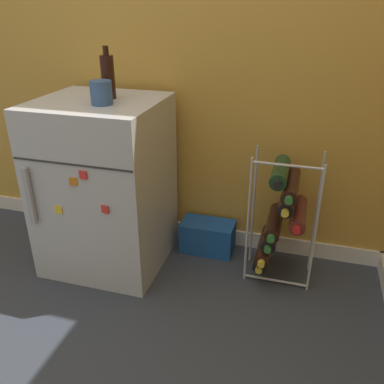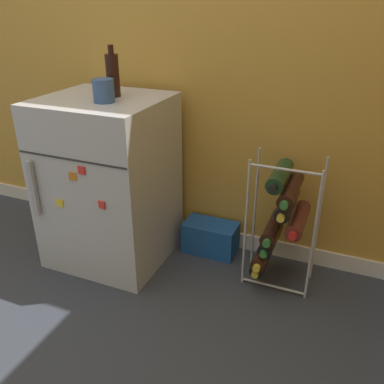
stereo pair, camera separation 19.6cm
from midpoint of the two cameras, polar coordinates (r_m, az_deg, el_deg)
ground_plane at (r=1.94m, az=-4.10°, el=-15.65°), size 14.00×14.00×0.00m
wall_back at (r=2.08m, az=3.83°, el=24.56°), size 7.09×0.07×2.50m
mini_fridge at (r=2.09m, az=-8.92°, el=1.40°), size 0.58×0.57×0.85m
wine_rack at (r=1.96m, az=14.91°, el=-3.97°), size 0.32×0.33×0.65m
soda_box at (r=2.25m, az=5.14°, el=-6.43°), size 0.29×0.16×0.17m
fridge_top_cup at (r=1.86m, az=-9.31°, el=13.83°), size 0.09×0.09×0.10m
fridge_top_bottle at (r=1.96m, az=-8.17°, el=15.95°), size 0.06×0.06×0.23m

